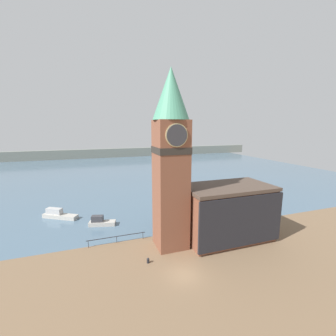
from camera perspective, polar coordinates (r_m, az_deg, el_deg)
ground_plane at (r=29.38m, az=4.20°, el=-25.39°), size 160.00×160.00×0.00m
water at (r=94.25m, az=-12.83°, el=-0.40°), size 160.00×120.00×0.00m
far_shoreline at (r=133.33m, az=-14.78°, el=3.69°), size 180.00×3.00×5.00m
pier_railing at (r=35.92m, az=-12.93°, el=-16.75°), size 8.63×0.08×1.09m
clock_tower at (r=30.82m, az=0.73°, el=2.99°), size 4.94×4.94×24.83m
pier_building at (r=36.50m, az=14.83°, el=-10.74°), size 13.51×7.77×8.42m
boat_near at (r=42.50m, az=-16.70°, el=-12.96°), size 4.77×2.59×1.79m
boat_far at (r=48.54m, az=-26.06°, el=-10.59°), size 6.63×4.84×1.87m
mooring_bollard_near at (r=31.14m, az=-5.08°, el=-22.31°), size 0.35×0.35×0.68m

